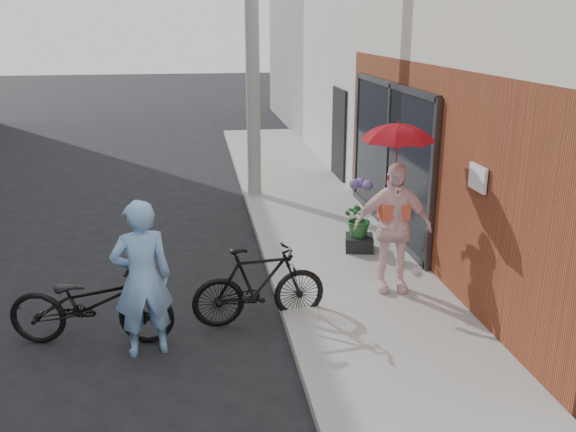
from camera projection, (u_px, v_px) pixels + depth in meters
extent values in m
plane|color=black|center=(213.00, 345.00, 7.03)|extent=(80.00, 80.00, 0.00)
cube|color=gray|center=(348.00, 265.00, 9.20)|extent=(2.20, 24.00, 0.12)
cube|color=#9E9E99|center=(272.00, 269.00, 9.03)|extent=(0.12, 24.00, 0.12)
cube|color=black|center=(389.00, 158.00, 10.37)|extent=(0.06, 3.80, 2.40)
cube|color=white|center=(478.00, 178.00, 7.13)|extent=(0.04, 0.40, 0.30)
cube|color=silver|center=(479.00, 25.00, 15.50)|extent=(8.00, 6.00, 7.00)
cube|color=gray|center=(393.00, 24.00, 22.09)|extent=(8.00, 8.00, 7.00)
cylinder|color=#9E9E99|center=(252.00, 26.00, 11.78)|extent=(0.28, 0.28, 7.00)
imported|color=#7FAEE2|center=(142.00, 279.00, 6.62)|extent=(0.74, 0.57, 1.79)
imported|color=black|center=(91.00, 303.00, 6.96)|extent=(1.96, 0.92, 0.99)
imported|color=black|center=(259.00, 285.00, 7.44)|extent=(1.70, 0.65, 1.00)
imported|color=#FFD5D6|center=(393.00, 228.00, 7.98)|extent=(1.07, 0.58, 1.74)
imported|color=red|center=(398.00, 132.00, 7.60)|extent=(0.89, 0.89, 0.78)
cube|color=black|center=(359.00, 243.00, 9.63)|extent=(0.51, 0.51, 0.23)
imported|color=#27632C|center=(360.00, 218.00, 9.50)|extent=(0.54, 0.47, 0.60)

